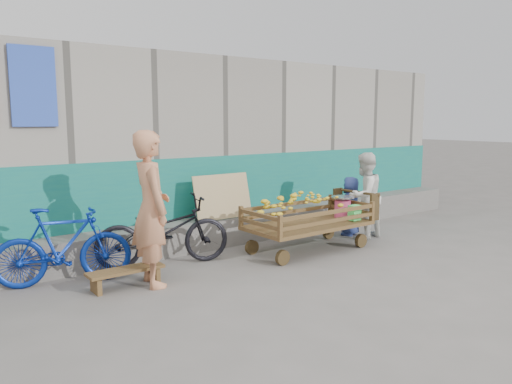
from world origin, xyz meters
TOP-DOWN VIEW (x-y plane):
  - ground at (0.00, 0.00)m, footprint 80.00×80.00m
  - building_wall at (-0.00, 4.05)m, footprint 12.00×3.50m
  - banana_cart at (1.15, 1.22)m, footprint 2.11×0.96m
  - bench at (-1.69, 1.31)m, footprint 0.91×0.27m
  - vendor_man at (-1.38, 1.21)m, footprint 0.55×0.74m
  - woman at (2.50, 1.27)m, footprint 0.75×0.61m
  - child at (2.50, 1.56)m, footprint 0.59×0.52m
  - bicycle_dark at (-0.92, 1.85)m, footprint 1.92×1.09m
  - bicycle_blue at (-2.25, 1.85)m, footprint 1.65×0.88m

SIDE VIEW (x-z plane):
  - ground at x=0.00m, z-range 0.00..0.00m
  - bench at x=-1.69m, z-range 0.05..0.28m
  - bicycle_blue at x=-2.25m, z-range 0.00..0.96m
  - bicycle_dark at x=-0.92m, z-range 0.00..0.96m
  - child at x=2.50m, z-range 0.00..1.02m
  - banana_cart at x=1.15m, z-range 0.16..1.06m
  - woman at x=2.50m, z-range 0.00..1.45m
  - vendor_man at x=-1.38m, z-range 0.00..1.87m
  - building_wall at x=0.00m, z-range -0.03..2.97m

